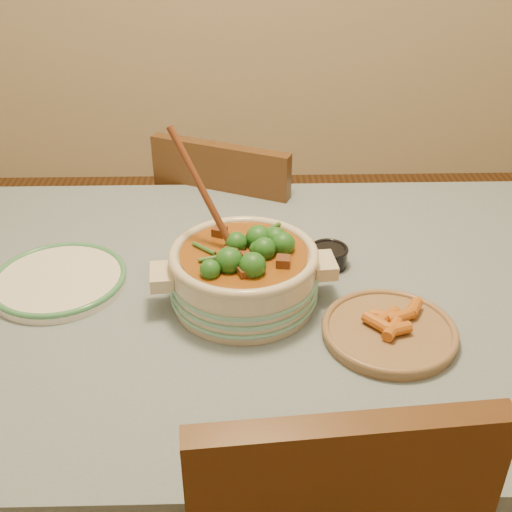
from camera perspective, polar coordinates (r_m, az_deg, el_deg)
The scene contains 7 objects.
floor at distance 1.94m, azimuth 2.66°, elevation -21.74°, with size 4.50×4.50×0.00m, color #4E2816.
dining_table at distance 1.46m, azimuth 3.30°, elevation -6.02°, with size 1.68×1.08×0.76m.
stew_casserole at distance 1.33m, azimuth -1.10°, elevation -1.29°, with size 0.39×0.33×0.36m.
white_plate at distance 1.48m, azimuth -17.10°, elevation -2.03°, with size 0.35×0.35×0.03m.
condiment_bowl at distance 1.48m, azimuth 6.47°, elevation 0.07°, with size 0.10×0.10×0.05m.
fried_plate at distance 1.29m, azimuth 11.78°, elevation -6.39°, with size 0.32×0.32×0.04m.
chair_far at distance 2.05m, azimuth -1.70°, elevation 0.89°, with size 0.55×0.55×0.89m.
Camera 1 is at (-0.11, -1.15, 1.56)m, focal length 45.00 mm.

